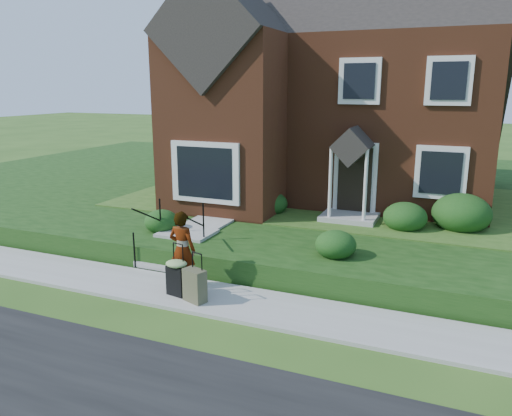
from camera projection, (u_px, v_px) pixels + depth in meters
The scene contains 10 objects.
ground at pixel (236, 304), 10.48m from camera, with size 120.00×120.00×0.00m, color #2D5119.
sidewalk at pixel (236, 303), 10.47m from camera, with size 60.00×1.60×0.08m, color #9E9B93.
terrace at pixel (455, 200), 18.69m from camera, with size 44.00×20.00×0.60m, color #15360E.
walkway at pixel (230, 211), 15.75m from camera, with size 1.20×6.00×0.06m, color #9E9B93.
main_house at pixel (341, 63), 17.92m from camera, with size 10.40×10.20×9.40m.
front_steps at pixel (178, 244), 12.96m from camera, with size 1.40×2.02×1.50m.
foundation_shrubs at pixel (326, 206), 14.51m from camera, with size 10.06×4.83×1.11m.
woman at pixel (182, 250), 11.01m from camera, with size 0.64×0.42×1.74m, color #999999.
suitcase_black at pixel (177, 275), 10.67m from camera, with size 0.54×0.47×1.15m.
suitcase_olive at pixel (195, 285), 10.36m from camera, with size 0.55×0.42×1.06m.
Camera 1 is at (4.13, -8.79, 4.47)m, focal length 35.00 mm.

